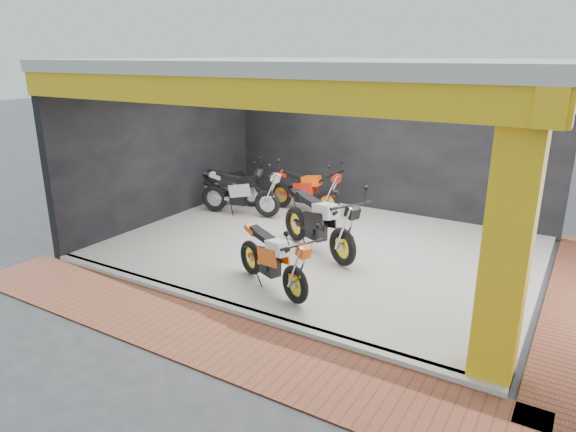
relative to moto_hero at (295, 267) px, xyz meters
name	(u,v)px	position (x,y,z in m)	size (l,w,h in m)	color
ground	(268,287)	(-0.81, 0.46, -0.72)	(80.00, 80.00, 0.00)	#2D2D30
showroom_floor	(322,248)	(-0.81, 2.46, -0.67)	(8.00, 6.00, 0.10)	white
showroom_ceiling	(326,65)	(-0.81, 2.46, 2.88)	(8.40, 6.40, 0.20)	beige
back_wall	(383,142)	(-0.81, 5.56, 1.03)	(8.20, 0.20, 3.50)	black
left_wall	(166,146)	(-4.91, 2.46, 1.03)	(0.20, 6.20, 3.50)	black
corner_column	(508,244)	(2.94, -0.29, 1.03)	(0.50, 0.50, 3.50)	gold
header_beam_front	(224,92)	(-0.81, -0.54, 2.58)	(8.40, 0.30, 0.40)	gold
header_beam_right	(572,89)	(3.19, 2.46, 2.58)	(0.30, 6.40, 0.40)	gold
floor_kerb	(231,308)	(-0.81, -0.56, -0.67)	(8.00, 0.20, 0.10)	white
paver_front	(198,333)	(-0.81, -1.34, -0.71)	(9.00, 1.40, 0.03)	brown
moto_hero	(295,267)	(0.00, 0.00, 0.00)	(2.03, 0.75, 1.24)	#E14C09
moto_row_a	(343,229)	(-0.01, 1.71, 0.10)	(2.37, 0.88, 1.45)	black
moto_row_b	(267,191)	(-2.77, 3.44, 0.03)	(2.14, 0.79, 1.31)	#A6A9AE
moto_row_c	(328,191)	(-1.60, 4.27, 0.01)	(2.08, 0.77, 1.27)	#B02012
moto_row_d	(251,184)	(-3.61, 4.01, -0.03)	(1.93, 0.72, 1.18)	black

